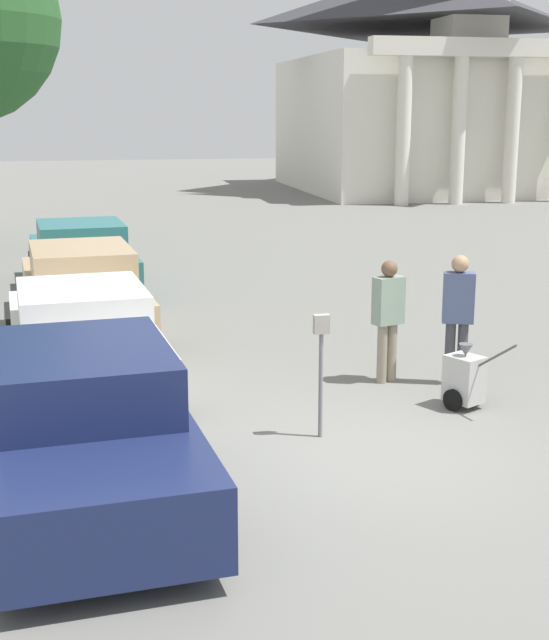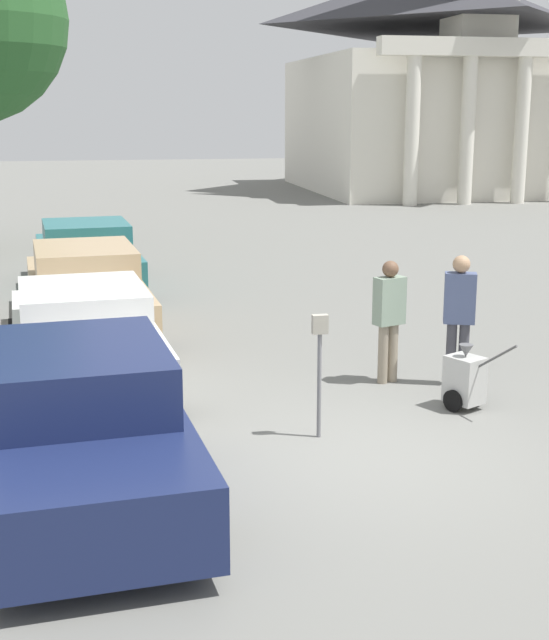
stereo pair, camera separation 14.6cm
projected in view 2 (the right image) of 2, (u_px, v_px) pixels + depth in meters
The scene contains 10 objects.
ground_plane at pixel (357, 455), 9.87m from camera, with size 120.00×120.00×0.00m, color slate.
parked_car_navy at pixel (81, 420), 8.94m from camera, with size 2.33×5.29×1.51m.
parked_car_white at pixel (84, 340), 12.00m from camera, with size 2.26×4.75×1.47m.
parked_car_tan at pixel (85, 291), 15.28m from camera, with size 2.30×5.33×1.49m.
parked_car_teal at pixel (87, 258), 18.76m from camera, with size 2.36×4.80×1.45m.
parking_meter at pixel (320, 353), 10.17m from camera, with size 0.18×0.09×1.47m.
person_worker at pixel (389, 314), 12.27m from camera, with size 0.47×0.34×1.72m.
person_supervisor at pixel (459, 311), 12.15m from camera, with size 0.47×0.35×1.82m.
equipment_cart at pixel (465, 379), 11.31m from camera, with size 0.63×0.97×1.00m.
church at pixel (438, 63), 40.75m from camera, with size 11.72×13.53×25.76m.
Camera 2 is at (-2.72, -8.90, 3.73)m, focal length 50.00 mm.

